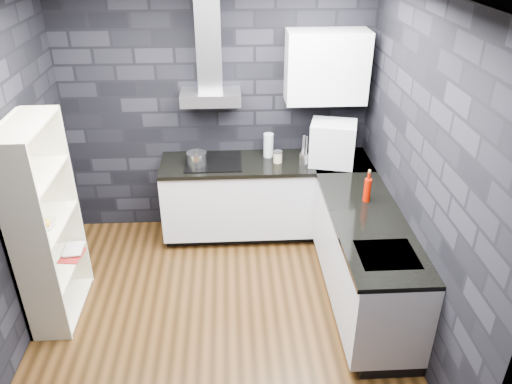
{
  "coord_description": "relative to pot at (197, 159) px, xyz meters",
  "views": [
    {
      "loc": [
        0.14,
        -3.42,
        3.13
      ],
      "look_at": [
        0.35,
        0.45,
        1.0
      ],
      "focal_mm": 35.0,
      "sensor_mm": 36.0,
      "label": 1
    }
  ],
  "objects": [
    {
      "name": "counter_back_top",
      "position": [
        0.72,
        0.05,
        -0.09
      ],
      "size": [
        2.2,
        0.62,
        0.04
      ],
      "primitive_type": "cube",
      "color": "black",
      "rests_on": "counter_back_cab"
    },
    {
      "name": "hood_body",
      "position": [
        0.17,
        0.19,
        0.59
      ],
      "size": [
        0.6,
        0.34,
        0.12
      ],
      "primitive_type": "cube",
      "color": "#AEAEB3",
      "rests_on": "wall_back"
    },
    {
      "name": "counter_right_top",
      "position": [
        1.51,
        -1.14,
        -0.09
      ],
      "size": [
        0.62,
        1.8,
        0.04
      ],
      "primitive_type": "cube",
      "color": "black",
      "rests_on": "counter_right_cab"
    },
    {
      "name": "glass_vase",
      "position": [
        0.75,
        0.18,
        0.06
      ],
      "size": [
        0.11,
        0.11,
        0.26
      ],
      "primitive_type": "cylinder",
      "rotation": [
        0.0,
        0.0,
        0.06
      ],
      "color": "#B3BCC1",
      "rests_on": "counter_back_top"
    },
    {
      "name": "counter_back_cab",
      "position": [
        0.72,
        0.06,
        -0.49
      ],
      "size": [
        2.2,
        0.6,
        0.76
      ],
      "primitive_type": "cube",
      "color": "silver",
      "rests_on": "ground"
    },
    {
      "name": "toekick_back",
      "position": [
        0.72,
        0.1,
        -0.92
      ],
      "size": [
        2.18,
        0.5,
        0.1
      ],
      "primitive_type": "cube",
      "color": "black",
      "rests_on": "ground"
    },
    {
      "name": "wall_back",
      "position": [
        0.22,
        0.39,
        0.38
      ],
      "size": [
        3.2,
        0.05,
        2.7
      ],
      "primitive_type": "cube",
      "color": "black",
      "rests_on": "ground"
    },
    {
      "name": "pot",
      "position": [
        0.0,
        0.0,
        0.0
      ],
      "size": [
        0.26,
        0.26,
        0.12
      ],
      "primitive_type": "cylinder",
      "rotation": [
        0.0,
        0.0,
        0.38
      ],
      "color": "silver",
      "rests_on": "cooktop"
    },
    {
      "name": "fruit_bowl",
      "position": [
        -1.2,
        -1.14,
        -0.03
      ],
      "size": [
        0.27,
        0.27,
        0.06
      ],
      "primitive_type": "imported",
      "rotation": [
        0.0,
        0.0,
        -0.25
      ],
      "color": "white",
      "rests_on": "bookshelf"
    },
    {
      "name": "storage_jar",
      "position": [
        0.84,
        0.03,
        -0.02
      ],
      "size": [
        0.09,
        0.09,
        0.11
      ],
      "primitive_type": "cylinder",
      "rotation": [
        0.0,
        0.0,
        0.02
      ],
      "color": "tan",
      "rests_on": "counter_back_top"
    },
    {
      "name": "red_bottle",
      "position": [
        1.56,
        -0.82,
        0.04
      ],
      "size": [
        0.07,
        0.07,
        0.22
      ],
      "primitive_type": "cylinder",
      "rotation": [
        0.0,
        0.0,
        0.19
      ],
      "color": "#A61000",
      "rests_on": "counter_right_top"
    },
    {
      "name": "book_second",
      "position": [
        -1.19,
        -0.85,
        -0.38
      ],
      "size": [
        0.17,
        0.03,
        0.23
      ],
      "primitive_type": "imported",
      "rotation": [
        0.0,
        0.0,
        0.06
      ],
      "color": "#B2B2B2",
      "rests_on": "bookshelf"
    },
    {
      "name": "counter_right_cab",
      "position": [
        1.52,
        -1.14,
        -0.49
      ],
      "size": [
        0.6,
        1.8,
        0.76
      ],
      "primitive_type": "cube",
      "color": "silver",
      "rests_on": "ground"
    },
    {
      "name": "counter_corner_top",
      "position": [
        1.52,
        0.06,
        -0.09
      ],
      "size": [
        0.62,
        0.62,
        0.04
      ],
      "primitive_type": "cube",
      "color": "black",
      "rests_on": "counter_right_cab"
    },
    {
      "name": "book_red",
      "position": [
        -1.2,
        -0.9,
        -0.4
      ],
      "size": [
        0.19,
        0.05,
        0.25
      ],
      "primitive_type": "imported",
      "rotation": [
        0.0,
        0.0,
        -0.13
      ],
      "color": "maroon",
      "rests_on": "bookshelf"
    },
    {
      "name": "hood_chimney",
      "position": [
        0.17,
        0.26,
        1.1
      ],
      "size": [
        0.24,
        0.2,
        0.9
      ],
      "primitive_type": "cube",
      "color": "#AEAEB3",
      "rests_on": "hood_body"
    },
    {
      "name": "sink_rim",
      "position": [
        1.52,
        -1.64,
        -0.08
      ],
      "size": [
        0.44,
        0.4,
        0.01
      ],
      "primitive_type": "cube",
      "color": "#AEAEB3",
      "rests_on": "counter_right_top"
    },
    {
      "name": "bookshelf",
      "position": [
        -1.2,
        -1.08,
        -0.07
      ],
      "size": [
        0.52,
        0.86,
        1.8
      ],
      "primitive_type": "cube",
      "rotation": [
        0.0,
        0.0,
        0.24
      ],
      "color": "beige",
      "rests_on": "ground"
    },
    {
      "name": "toekick_right",
      "position": [
        1.56,
        -1.14,
        -0.92
      ],
      "size": [
        0.5,
        1.78,
        0.1
      ],
      "primitive_type": "cube",
      "color": "black",
      "rests_on": "ground"
    },
    {
      "name": "upper_cabinet",
      "position": [
        1.32,
        0.19,
        0.88
      ],
      "size": [
        0.8,
        0.35,
        0.7
      ],
      "primitive_type": "cube",
      "color": "white",
      "rests_on": "wall_back"
    },
    {
      "name": "cooktop",
      "position": [
        0.17,
        0.06,
        -0.06
      ],
      "size": [
        0.58,
        0.5,
        0.01
      ],
      "primitive_type": "cube",
      "color": "black",
      "rests_on": "counter_back_top"
    },
    {
      "name": "wall_right",
      "position": [
        1.84,
        -1.24,
        0.38
      ],
      "size": [
        0.05,
        3.2,
        2.7
      ],
      "primitive_type": "cube",
      "color": "black",
      "rests_on": "ground"
    },
    {
      "name": "utensil_crock",
      "position": [
        1.1,
        -0.03,
        -0.01
      ],
      "size": [
        0.1,
        0.1,
        0.12
      ],
      "primitive_type": "cylinder",
      "rotation": [
        0.0,
        0.0,
        0.11
      ],
      "color": "silver",
      "rests_on": "counter_back_top"
    },
    {
      "name": "wall_front",
      "position": [
        0.22,
        -2.86,
        0.38
      ],
      "size": [
        3.2,
        0.05,
        2.7
      ],
      "primitive_type": "cube",
      "color": "black",
      "rests_on": "ground"
    },
    {
      "name": "appliance_garage",
      "position": [
        1.39,
        -0.03,
        0.15
      ],
      "size": [
        0.52,
        0.45,
        0.44
      ],
      "primitive_type": "cube",
      "rotation": [
        0.0,
        0.0,
        -0.25
      ],
      "color": "silver",
      "rests_on": "counter_back_top"
    },
    {
      "name": "ground",
      "position": [
        0.22,
        -1.24,
        -0.97
      ],
      "size": [
        3.2,
        3.2,
        0.0
      ],
      "primitive_type": "plane",
      "color": "#452A11"
    }
  ]
}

